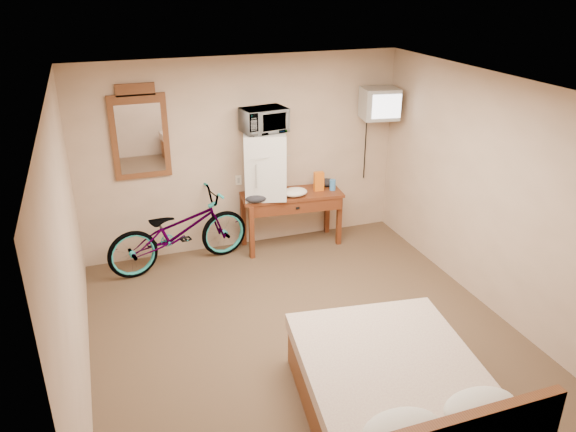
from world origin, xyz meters
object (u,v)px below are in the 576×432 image
object	(u,v)px
wall_mirror	(140,134)
bicycle	(179,231)
microwave	(264,120)
crt_television	(379,103)
bed	(398,396)
mini_fridge	(265,165)
desk	(292,203)
blue_cup	(333,185)

from	to	relation	value
wall_mirror	bicycle	xyz separation A→B (m)	(0.32, -0.32, -1.18)
microwave	crt_television	xyz separation A→B (m)	(1.56, -0.03, 0.10)
bicycle	bed	world-z (taller)	bicycle
mini_fridge	crt_television	xyz separation A→B (m)	(1.56, -0.03, 0.67)
desk	bicycle	distance (m)	1.52
bicycle	wall_mirror	bearing A→B (deg)	33.53
mini_fridge	bicycle	xyz separation A→B (m)	(-1.16, -0.11, -0.70)
blue_cup	microwave	bearing A→B (deg)	173.80
mini_fridge	wall_mirror	world-z (taller)	wall_mirror
desk	crt_television	world-z (taller)	crt_television
microwave	mini_fridge	bearing A→B (deg)	-132.37
desk	microwave	xyz separation A→B (m)	(-0.35, 0.05, 1.12)
microwave	wall_mirror	distance (m)	1.49
blue_cup	bicycle	size ratio (longest dim) A/B	0.08
microwave	wall_mirror	bearing A→B (deg)	162.99
crt_television	bicycle	bearing A→B (deg)	-178.47
blue_cup	wall_mirror	world-z (taller)	wall_mirror
desk	wall_mirror	world-z (taller)	wall_mirror
bicycle	mini_fridge	bearing A→B (deg)	-95.67
blue_cup	bicycle	xyz separation A→B (m)	(-2.06, -0.01, -0.35)
crt_television	bicycle	size ratio (longest dim) A/B	0.33
blue_cup	bed	distance (m)	3.49
microwave	bed	distance (m)	3.73
microwave	bed	world-z (taller)	microwave
mini_fridge	wall_mirror	bearing A→B (deg)	171.62
blue_cup	wall_mirror	distance (m)	2.54
desk	bed	bearing A→B (deg)	-95.42
wall_mirror	bed	distance (m)	4.18
desk	crt_television	size ratio (longest dim) A/B	2.26
microwave	bicycle	xyz separation A→B (m)	(-1.16, -0.11, -1.27)
blue_cup	wall_mirror	size ratio (longest dim) A/B	0.12
wall_mirror	blue_cup	bearing A→B (deg)	-7.55
blue_cup	crt_television	xyz separation A→B (m)	(0.65, 0.06, 1.02)
mini_fridge	blue_cup	xyz separation A→B (m)	(0.91, -0.10, -0.35)
microwave	crt_television	world-z (taller)	crt_television
microwave	wall_mirror	size ratio (longest dim) A/B	0.47
microwave	blue_cup	size ratio (longest dim) A/B	3.79
microwave	wall_mirror	world-z (taller)	wall_mirror
mini_fridge	microwave	world-z (taller)	microwave
bicycle	bed	bearing A→B (deg)	-171.27
desk	wall_mirror	xyz separation A→B (m)	(-1.83, 0.27, 1.03)
desk	bed	size ratio (longest dim) A/B	0.67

